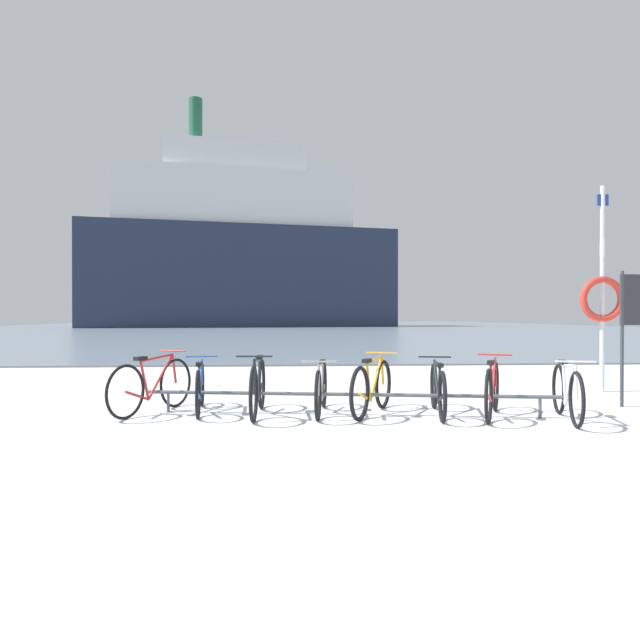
# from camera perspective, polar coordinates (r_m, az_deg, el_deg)

# --- Properties ---
(ground) EXTENTS (80.00, 132.00, 0.08)m
(ground) POSITION_cam_1_polar(r_m,az_deg,el_deg) (58.91, -1.81, -0.90)
(ground) COLOR silver
(bike_rack) EXTENTS (5.52, 0.90, 0.31)m
(bike_rack) POSITION_cam_1_polar(r_m,az_deg,el_deg) (7.58, 2.93, -7.70)
(bike_rack) COLOR #4C5156
(bike_rack) RESTS_ON ground
(bicycle_0) EXTENTS (0.81, 1.61, 0.84)m
(bicycle_0) POSITION_cam_1_polar(r_m,az_deg,el_deg) (8.07, -16.81, -6.42)
(bicycle_0) COLOR black
(bicycle_0) RESTS_ON ground
(bicycle_1) EXTENTS (0.46, 1.66, 0.76)m
(bicycle_1) POSITION_cam_1_polar(r_m,az_deg,el_deg) (7.96, -12.19, -6.78)
(bicycle_1) COLOR black
(bicycle_1) RESTS_ON ground
(bicycle_2) EXTENTS (0.46, 1.76, 0.84)m
(bicycle_2) POSITION_cam_1_polar(r_m,az_deg,el_deg) (7.58, -6.39, -6.88)
(bicycle_2) COLOR black
(bicycle_2) RESTS_ON ground
(bicycle_3) EXTENTS (0.46, 1.69, 0.76)m
(bicycle_3) POSITION_cam_1_polar(r_m,az_deg,el_deg) (7.66, 0.12, -7.05)
(bicycle_3) COLOR black
(bicycle_3) RESTS_ON ground
(bicycle_4) EXTENTS (0.83, 1.60, 0.82)m
(bicycle_4) POSITION_cam_1_polar(r_m,az_deg,el_deg) (7.65, 5.38, -6.88)
(bicycle_4) COLOR black
(bicycle_4) RESTS_ON ground
(bicycle_5) EXTENTS (0.48, 1.72, 0.77)m
(bicycle_5) POSITION_cam_1_polar(r_m,az_deg,el_deg) (7.74, 11.99, -6.98)
(bicycle_5) COLOR black
(bicycle_5) RESTS_ON ground
(bicycle_6) EXTENTS (0.79, 1.56, 0.81)m
(bicycle_6) POSITION_cam_1_polar(r_m,az_deg,el_deg) (7.75, 17.26, -6.82)
(bicycle_6) COLOR black
(bicycle_6) RESTS_ON ground
(bicycle_7) EXTENTS (0.57, 1.62, 0.80)m
(bicycle_7) POSITION_cam_1_polar(r_m,az_deg,el_deg) (7.84, 24.01, -6.80)
(bicycle_7) COLOR black
(bicycle_7) RESTS_ON ground
(info_sign) EXTENTS (0.55, 0.10, 2.01)m
(info_sign) POSITION_cam_1_polar(r_m,az_deg,el_deg) (9.47, 29.76, 0.49)
(info_sign) COLOR #33383D
(info_sign) RESTS_ON ground
(rescue_post) EXTENTS (0.82, 0.12, 3.64)m
(rescue_post) POSITION_cam_1_polar(r_m,az_deg,el_deg) (11.03, 26.97, 2.31)
(rescue_post) COLOR silver
(rescue_post) RESTS_ON ground
(ferry_ship) EXTENTS (37.96, 15.47, 27.23)m
(ferry_ship) POSITION_cam_1_polar(r_m,az_deg,el_deg) (68.81, -8.22, 6.94)
(ferry_ship) COLOR #232D47
(ferry_ship) RESTS_ON ground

